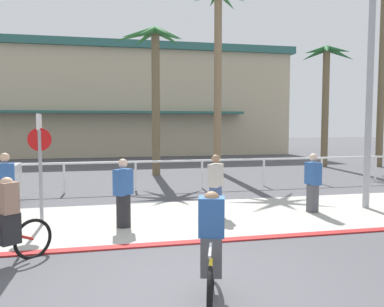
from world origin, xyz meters
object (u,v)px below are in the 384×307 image
at_px(stop_sign_bike_lane, 40,153).
at_px(streetlight_curb, 377,49).
at_px(pedestrian_1, 123,196).
at_px(pedestrian_2, 313,186).
at_px(cyclist_yellow_0, 211,250).
at_px(cyclist_red_1, 5,224).
at_px(palm_tree_5, 218,35).
at_px(pedestrian_0, 6,190).
at_px(pedestrian_3, 216,188).
at_px(palm_tree_7, 384,27).
at_px(palm_tree_4, 154,59).
at_px(palm_tree_6, 326,78).

distance_m(stop_sign_bike_lane, streetlight_curb, 8.83).
relative_size(pedestrian_1, pedestrian_2, 1.00).
distance_m(cyclist_yellow_0, cyclist_red_1, 3.61).
height_order(streetlight_curb, palm_tree_5, palm_tree_5).
bearing_deg(pedestrian_1, streetlight_curb, 3.26).
xyz_separation_m(streetlight_curb, pedestrian_1, (-6.62, -0.38, -3.56)).
relative_size(streetlight_curb, pedestrian_1, 4.80).
bearing_deg(palm_tree_5, pedestrian_0, -132.84).
height_order(palm_tree_5, pedestrian_3, palm_tree_5).
relative_size(palm_tree_7, pedestrian_2, 6.51).
height_order(palm_tree_4, pedestrian_0, palm_tree_4).
bearing_deg(pedestrian_1, cyclist_yellow_0, -76.94).
bearing_deg(palm_tree_7, palm_tree_4, -176.60).
bearing_deg(pedestrian_2, pedestrian_0, 175.02).
relative_size(streetlight_curb, cyclist_yellow_0, 4.26).
distance_m(streetlight_curb, pedestrian_2, 3.95).
bearing_deg(pedestrian_0, palm_tree_5, 47.16).
bearing_deg(palm_tree_6, pedestrian_3, -132.36).
bearing_deg(pedestrian_3, pedestrian_2, -4.71).
distance_m(cyclist_yellow_0, pedestrian_0, 6.29).
distance_m(streetlight_curb, palm_tree_5, 9.33).
height_order(stop_sign_bike_lane, cyclist_yellow_0, stop_sign_bike_lane).
bearing_deg(pedestrian_2, pedestrian_3, 175.29).
bearing_deg(palm_tree_4, palm_tree_5, 8.68).
relative_size(palm_tree_4, cyclist_red_1, 4.36).
relative_size(palm_tree_6, palm_tree_7, 0.63).
relative_size(pedestrian_1, pedestrian_3, 1.00).
distance_m(streetlight_curb, pedestrian_0, 9.97).
xyz_separation_m(streetlight_curb, palm_tree_4, (-4.77, 8.46, 0.83)).
xyz_separation_m(palm_tree_5, cyclist_red_1, (-6.94, -11.27, -5.68)).
height_order(palm_tree_5, palm_tree_7, palm_tree_7).
xyz_separation_m(palm_tree_5, pedestrian_1, (-4.91, -9.30, -5.67)).
relative_size(palm_tree_5, palm_tree_6, 1.35).
bearing_deg(streetlight_curb, cyclist_red_1, -164.83).
distance_m(pedestrian_1, pedestrian_2, 4.94).
relative_size(palm_tree_7, pedestrian_3, 6.51).
xyz_separation_m(stop_sign_bike_lane, palm_tree_5, (6.73, 8.72, 4.70)).
bearing_deg(palm_tree_6, palm_tree_7, -14.29).
bearing_deg(pedestrian_1, palm_tree_4, 78.20).
bearing_deg(pedestrian_3, pedestrian_1, -164.00).
xyz_separation_m(pedestrian_0, pedestrian_3, (5.02, -0.45, -0.05)).
relative_size(palm_tree_4, pedestrian_0, 3.96).
bearing_deg(cyclist_yellow_0, streetlight_curb, 37.79).
bearing_deg(pedestrian_0, palm_tree_6, 33.60).
relative_size(palm_tree_7, cyclist_red_1, 6.76).
distance_m(palm_tree_7, pedestrian_2, 14.35).
bearing_deg(pedestrian_3, cyclist_red_1, -148.87).
distance_m(streetlight_curb, palm_tree_7, 12.08).
distance_m(palm_tree_5, pedestrian_0, 12.49).
bearing_deg(cyclist_yellow_0, pedestrian_2, 48.42).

